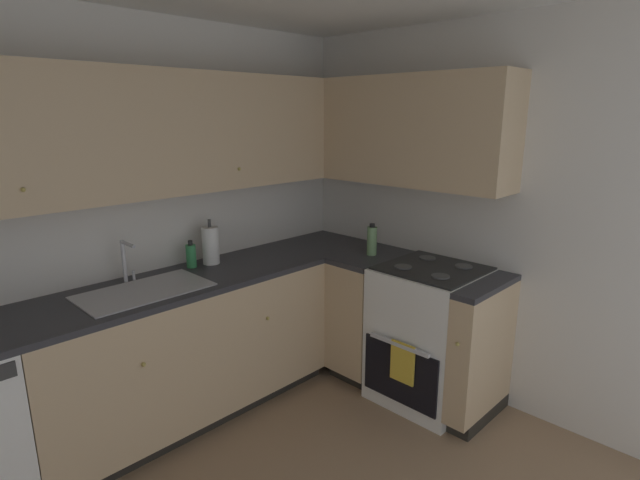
% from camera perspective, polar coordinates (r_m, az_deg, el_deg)
% --- Properties ---
extents(wall_back, '(4.03, 0.05, 2.46)m').
position_cam_1_polar(wall_back, '(3.14, -25.88, 0.80)').
color(wall_back, silver).
rests_on(wall_back, ground_plane).
extents(wall_right, '(0.05, 3.13, 2.46)m').
position_cam_1_polar(wall_right, '(3.35, 19.58, 2.19)').
color(wall_right, silver).
rests_on(wall_right, ground_plane).
extents(lower_cabinets_back, '(1.88, 0.62, 0.88)m').
position_cam_1_polar(lower_cabinets_back, '(3.28, -15.22, -12.25)').
color(lower_cabinets_back, tan).
rests_on(lower_cabinets_back, ground_plane).
extents(countertop_back, '(3.08, 0.60, 0.03)m').
position_cam_1_polar(countertop_back, '(3.11, -15.78, -4.78)').
color(countertop_back, '#2D2D33').
rests_on(countertop_back, lower_cabinets_back).
extents(lower_cabinets_right, '(0.62, 1.12, 0.88)m').
position_cam_1_polar(lower_cabinets_right, '(3.55, 9.15, -9.83)').
color(lower_cabinets_right, tan).
rests_on(lower_cabinets_right, ground_plane).
extents(countertop_right, '(0.60, 1.12, 0.03)m').
position_cam_1_polar(countertop_right, '(3.39, 9.43, -2.83)').
color(countertop_right, '#2D2D33').
rests_on(countertop_right, lower_cabinets_right).
extents(oven_range, '(0.68, 0.62, 1.06)m').
position_cam_1_polar(oven_range, '(3.44, 12.46, -10.42)').
color(oven_range, white).
rests_on(oven_range, ground_plane).
extents(upper_cabinets_back, '(2.76, 0.34, 0.71)m').
position_cam_1_polar(upper_cabinets_back, '(3.00, -20.99, 11.28)').
color(upper_cabinets_back, tan).
extents(upper_cabinets_right, '(0.32, 1.66, 0.71)m').
position_cam_1_polar(upper_cabinets_right, '(3.48, 8.53, 12.35)').
color(upper_cabinets_right, tan).
extents(sink, '(0.70, 0.40, 0.10)m').
position_cam_1_polar(sink, '(2.99, -19.45, -6.31)').
color(sink, '#B7B7BC').
rests_on(sink, countertop_back).
extents(faucet, '(0.07, 0.16, 0.26)m').
position_cam_1_polar(faucet, '(3.11, -21.40, -1.95)').
color(faucet, silver).
rests_on(faucet, countertop_back).
extents(soap_bottle, '(0.06, 0.06, 0.18)m').
position_cam_1_polar(soap_bottle, '(3.32, -14.58, -1.74)').
color(soap_bottle, '#338C4C').
rests_on(soap_bottle, countertop_back).
extents(paper_towel_roll, '(0.11, 0.11, 0.31)m').
position_cam_1_polar(paper_towel_roll, '(3.36, -12.46, -0.59)').
color(paper_towel_roll, white).
rests_on(paper_towel_roll, countertop_back).
extents(oil_bottle, '(0.07, 0.07, 0.22)m').
position_cam_1_polar(oil_bottle, '(3.51, 5.98, -0.06)').
color(oil_bottle, '#729E66').
rests_on(oil_bottle, countertop_right).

